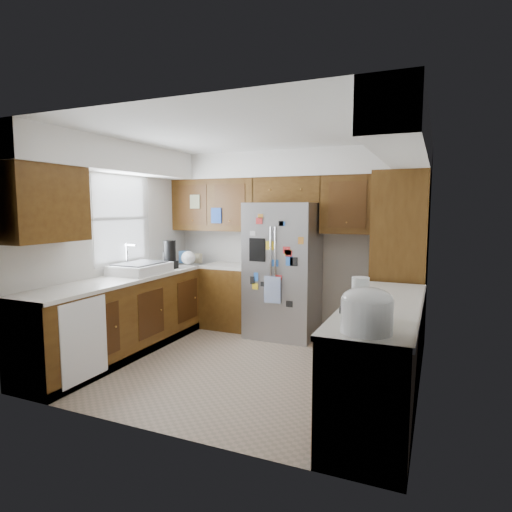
# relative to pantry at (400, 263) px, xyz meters

# --- Properties ---
(floor) EXTENTS (3.60, 3.60, 0.00)m
(floor) POSITION_rel_pantry_xyz_m (-1.50, -1.15, -1.07)
(floor) COLOR tan
(floor) RESTS_ON ground
(room_shell) EXTENTS (3.64, 3.24, 2.52)m
(room_shell) POSITION_rel_pantry_xyz_m (-1.61, -0.79, 0.75)
(room_shell) COLOR beige
(room_shell) RESTS_ON ground
(left_counter_run) EXTENTS (1.36, 3.20, 0.92)m
(left_counter_run) POSITION_rel_pantry_xyz_m (-2.86, -1.12, -0.65)
(left_counter_run) COLOR #46280D
(left_counter_run) RESTS_ON ground
(right_counter_run) EXTENTS (0.63, 2.25, 0.92)m
(right_counter_run) POSITION_rel_pantry_xyz_m (0.00, -1.62, -0.65)
(right_counter_run) COLOR #46280D
(right_counter_run) RESTS_ON ground
(pantry) EXTENTS (0.60, 0.90, 2.15)m
(pantry) POSITION_rel_pantry_xyz_m (0.00, 0.00, 0.00)
(pantry) COLOR #46280D
(pantry) RESTS_ON ground
(fridge) EXTENTS (0.90, 0.79, 1.80)m
(fridge) POSITION_rel_pantry_xyz_m (-1.50, 0.05, -0.17)
(fridge) COLOR gray
(fridge) RESTS_ON ground
(bridge_cabinet) EXTENTS (0.96, 0.34, 0.35)m
(bridge_cabinet) POSITION_rel_pantry_xyz_m (-1.50, 0.28, 0.90)
(bridge_cabinet) COLOR #46280D
(bridge_cabinet) RESTS_ON fridge
(fridge_top_items) EXTENTS (0.81, 0.32, 0.31)m
(fridge_top_items) POSITION_rel_pantry_xyz_m (-1.48, 0.25, 1.21)
(fridge_top_items) COLOR blue
(fridge_top_items) RESTS_ON bridge_cabinet
(sink_assembly) EXTENTS (0.52, 0.70, 0.37)m
(sink_assembly) POSITION_rel_pantry_xyz_m (-3.00, -1.05, -0.09)
(sink_assembly) COLOR white
(sink_assembly) RESTS_ON left_counter_run
(left_counter_clutter) EXTENTS (0.36, 0.89, 0.38)m
(left_counter_clutter) POSITION_rel_pantry_xyz_m (-2.94, -0.30, -0.02)
(left_counter_clutter) COLOR black
(left_counter_clutter) RESTS_ON left_counter_run
(rice_cooker) EXTENTS (0.35, 0.34, 0.30)m
(rice_cooker) POSITION_rel_pantry_xyz_m (-0.00, -2.53, 0.00)
(rice_cooker) COLOR white
(rice_cooker) RESTS_ON right_counter_run
(paper_towel) EXTENTS (0.13, 0.13, 0.29)m
(paper_towel) POSITION_rel_pantry_xyz_m (-0.12, -2.09, -0.01)
(paper_towel) COLOR white
(paper_towel) RESTS_ON right_counter_run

